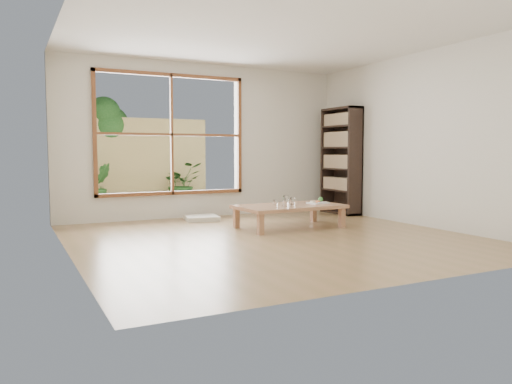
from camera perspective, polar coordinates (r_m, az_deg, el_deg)
ground at (r=6.51m, az=1.99°, el=-5.27°), size 5.00×5.00×0.00m
low_table at (r=7.35m, az=3.84°, el=-1.80°), size 1.58×0.94×0.34m
floor_cushion at (r=8.20m, az=-6.26°, el=-2.96°), size 0.60×0.60×0.08m
bookshelf at (r=9.12m, az=9.69°, el=3.52°), size 0.30×0.86×1.90m
glass_tall at (r=7.18m, az=3.41°, el=-1.01°), size 0.08×0.08×0.15m
glass_mid at (r=7.42m, az=4.17°, el=-1.00°), size 0.08×0.08×0.11m
glass_short at (r=7.52m, az=3.53°, el=-1.04°), size 0.06×0.06×0.08m
glass_small at (r=7.33m, az=2.25°, el=-1.18°), size 0.06×0.06×0.08m
food_tray at (r=7.60m, az=7.16°, el=-1.13°), size 0.33×0.25×0.09m
deck at (r=9.58m, az=-11.52°, el=-2.16°), size 2.80×2.00×0.05m
garden_bench at (r=9.28m, az=-12.07°, el=-0.49°), size 1.11×0.47×0.34m
bamboo_fence at (r=10.48m, az=-13.04°, el=3.32°), size 2.80×0.06×1.80m
shrub_right at (r=10.43m, az=-8.50°, el=0.97°), size 0.90×0.82×0.87m
shrub_left at (r=9.91m, az=-17.53°, el=0.64°), size 0.58×0.51×0.88m
garden_tree at (r=10.65m, az=-17.07°, el=7.17°), size 1.04×0.85×2.22m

